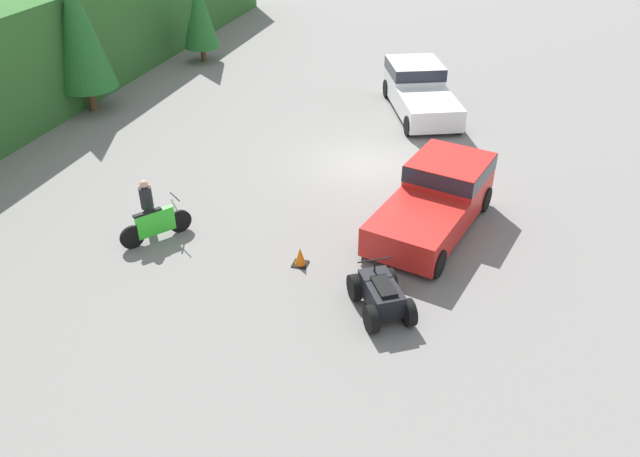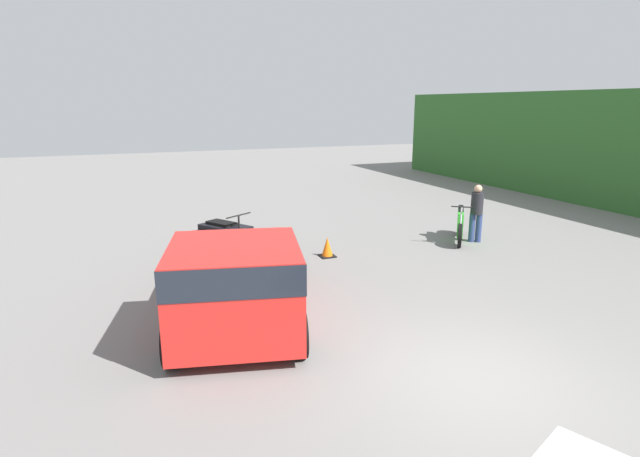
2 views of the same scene
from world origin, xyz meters
The scene contains 6 objects.
ground_plane centered at (0.00, 0.00, 0.00)m, with size 80.00×80.00×0.00m, color slate.
pickup_truck_red centered at (-3.34, -2.79, 0.94)m, with size 5.43×3.36×1.78m.
dirt_bike centered at (-6.55, 4.87, 0.50)m, with size 1.80×1.40×1.21m.
quad_atv centered at (-7.89, -2.04, 0.47)m, with size 2.28×2.02×1.19m.
rider_person centered at (-6.28, 5.23, 0.95)m, with size 0.50×0.50×1.75m.
traffic_cone centered at (-6.59, 0.48, 0.25)m, with size 0.42×0.42×0.55m.
Camera 2 is at (5.49, -4.70, 4.08)m, focal length 28.00 mm.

